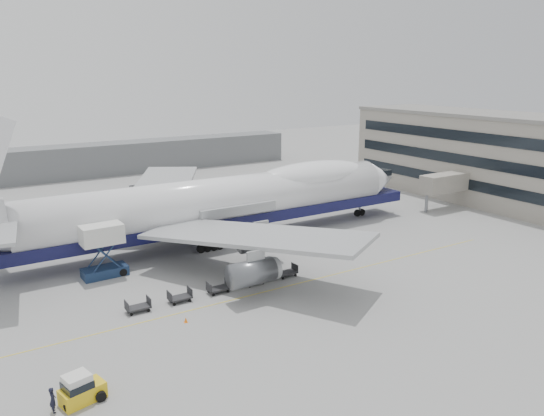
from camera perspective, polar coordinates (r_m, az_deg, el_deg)
ground at (r=63.37m, az=-0.63°, el=-6.44°), size 260.00×260.00×0.00m
apron_line at (r=58.69m, az=2.46°, el=-8.20°), size 60.00×0.15×0.01m
terminal at (r=98.09m, az=26.28°, el=4.27°), size 24.20×70.40×15.60m
hangar at (r=123.83m, az=-22.02°, el=4.52°), size 110.00×8.00×7.00m
airliner at (r=72.05m, az=-5.18°, el=0.76°), size 67.00×55.30×19.98m
catering_truck at (r=62.65m, az=-17.74°, el=-4.07°), size 5.02×3.57×6.09m
baggage_tug at (r=41.52m, az=-19.91°, el=-17.89°), size 3.29×2.26×2.19m
ground_worker at (r=41.17m, az=-22.52°, el=-18.52°), size 0.49×0.71×1.87m
traffic_cone at (r=50.92m, az=-9.26°, el=-11.80°), size 0.34×0.34×0.51m
dolly_0 at (r=53.79m, az=-14.21°, el=-10.24°), size 2.30×1.35×1.30m
dolly_1 at (r=55.08m, az=-9.89°, el=-9.40°), size 2.30×1.35×1.30m
dolly_2 at (r=56.67m, az=-5.80°, el=-8.55°), size 2.30×1.35×1.30m
dolly_3 at (r=58.54m, az=-1.97°, el=-7.71°), size 2.30×1.35×1.30m
dolly_4 at (r=60.66m, az=1.59°, el=-6.89°), size 2.30×1.35×1.30m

